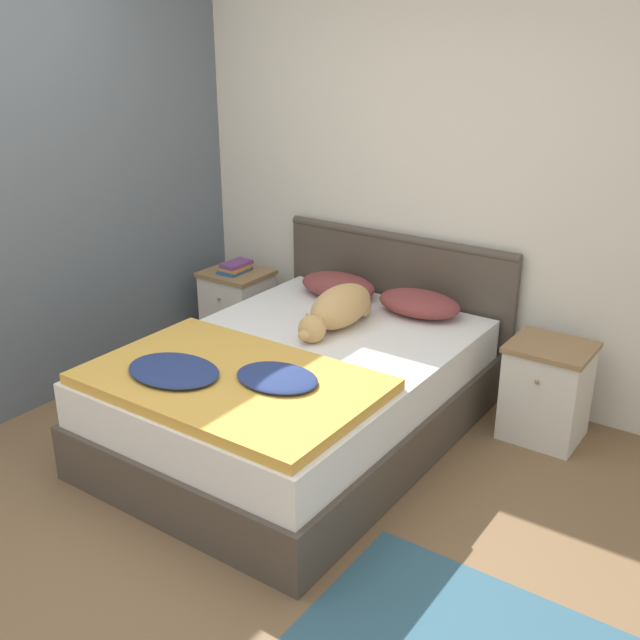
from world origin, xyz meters
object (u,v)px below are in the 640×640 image
nightstand_right (546,391)px  pillow_right (419,303)px  bed (298,395)px  book_stack (235,267)px  nightstand_left (238,309)px  pillow_left (338,285)px  dog (338,309)px

nightstand_right → pillow_right: size_ratio=1.08×
bed → book_stack: (-1.10, 0.77, 0.32)m
bed → nightstand_left: nightstand_left is taller
nightstand_right → book_stack: 2.22m
pillow_left → pillow_right: 0.57m
bed → pillow_right: bearing=70.7°
nightstand_left → pillow_right: (1.39, 0.04, 0.32)m
bed → nightstand_right: (1.10, 0.78, 0.02)m
dog → bed: bearing=-90.4°
book_stack → dog: bearing=-19.4°
bed → dog: bearing=89.6°
nightstand_left → dog: size_ratio=0.77×
nightstand_right → pillow_left: (-1.39, 0.04, 0.32)m
pillow_left → dog: (0.29, -0.43, 0.04)m
pillow_left → dog: 0.52m
bed → book_stack: size_ratio=8.64×
nightstand_left → pillow_left: 0.88m
nightstand_right → book_stack: book_stack is taller
nightstand_left → nightstand_right: size_ratio=1.00×
dog → nightstand_left: bearing=160.2°
nightstand_left → nightstand_right: same height
nightstand_right → book_stack: (-2.19, -0.01, 0.31)m
pillow_left → pillow_right: (0.57, 0.00, 0.00)m
dog → pillow_right: bearing=56.9°
bed → dog: size_ratio=2.89×
nightstand_left → pillow_right: size_ratio=1.08×
bed → dog: dog is taller
pillow_right → nightstand_left: bearing=-178.4°
bed → nightstand_right: nightstand_right is taller
bed → pillow_right: pillow_right is taller
bed → pillow_left: (-0.29, 0.82, 0.34)m
pillow_left → book_stack: pillow_left is taller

